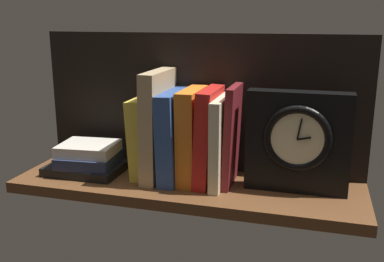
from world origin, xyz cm
name	(u,v)px	position (x,y,z in cm)	size (l,w,h in cm)	color
ground_plane	(186,187)	(0.00, 0.00, -1.25)	(80.49, 23.49, 2.50)	brown
back_panel	(199,102)	(0.00, 11.14, 16.77)	(80.49, 1.20, 33.54)	black
book_yellow_seinlanguage	(144,137)	(-11.25, 2.13, 9.41)	(3.54, 12.12, 18.83)	gold
book_tan_shortstories	(158,125)	(-7.46, 2.13, 12.68)	(3.44, 16.73, 25.36)	tan
book_blue_modern	(175,136)	(-3.46, 2.13, 10.39)	(3.96, 16.58, 20.78)	#2D4C8E
book_orange_pandolfini	(192,135)	(0.81, 2.13, 10.72)	(3.99, 14.30, 21.45)	orange
book_red_requiem	(209,136)	(4.72, 2.13, 10.87)	(3.24, 15.10, 21.74)	red
book_cream_twain	(222,141)	(7.79, 2.13, 10.00)	(2.30, 16.83, 20.00)	beige
book_maroon_dawkins	(232,136)	(10.09, 2.13, 11.31)	(1.69, 12.04, 22.62)	maroon
framed_clock	(298,142)	(24.48, 1.57, 11.29)	(22.08, 5.80, 22.08)	black
book_stack_side	(88,159)	(-25.19, 0.01, 3.32)	(17.97, 14.32, 7.38)	black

